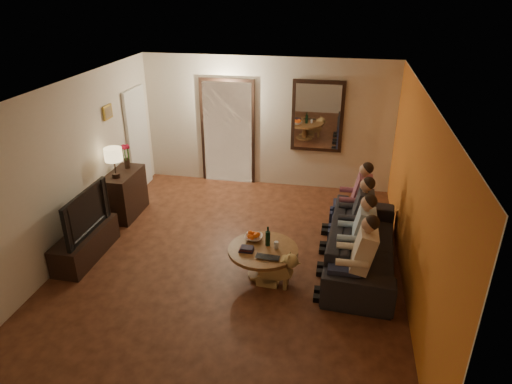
% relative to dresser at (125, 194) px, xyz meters
% --- Properties ---
extents(floor, '(5.00, 6.00, 0.01)m').
position_rel_dresser_xyz_m(floor, '(2.25, -1.11, -0.41)').
color(floor, '#401E11').
rests_on(floor, ground).
extents(ceiling, '(5.00, 6.00, 0.01)m').
position_rel_dresser_xyz_m(ceiling, '(2.25, -1.11, 2.19)').
color(ceiling, white).
rests_on(ceiling, back_wall).
extents(back_wall, '(5.00, 0.02, 2.60)m').
position_rel_dresser_xyz_m(back_wall, '(2.25, 1.89, 0.89)').
color(back_wall, beige).
rests_on(back_wall, floor).
extents(front_wall, '(5.00, 0.02, 2.60)m').
position_rel_dresser_xyz_m(front_wall, '(2.25, -4.11, 0.89)').
color(front_wall, beige).
rests_on(front_wall, floor).
extents(left_wall, '(0.02, 6.00, 2.60)m').
position_rel_dresser_xyz_m(left_wall, '(-0.25, -1.11, 0.89)').
color(left_wall, beige).
rests_on(left_wall, floor).
extents(right_wall, '(0.02, 6.00, 2.60)m').
position_rel_dresser_xyz_m(right_wall, '(4.75, -1.11, 0.89)').
color(right_wall, beige).
rests_on(right_wall, floor).
extents(orange_accent, '(0.01, 6.00, 2.60)m').
position_rel_dresser_xyz_m(orange_accent, '(4.74, -1.11, 0.89)').
color(orange_accent, orange).
rests_on(orange_accent, right_wall).
extents(kitchen_doorway, '(1.00, 0.06, 2.10)m').
position_rel_dresser_xyz_m(kitchen_doorway, '(1.45, 1.87, 0.64)').
color(kitchen_doorway, '#FFE0A5').
rests_on(kitchen_doorway, floor).
extents(door_trim, '(1.12, 0.04, 2.22)m').
position_rel_dresser_xyz_m(door_trim, '(1.45, 1.86, 0.64)').
color(door_trim, black).
rests_on(door_trim, floor).
extents(fridge_glimpse, '(0.45, 0.03, 1.70)m').
position_rel_dresser_xyz_m(fridge_glimpse, '(1.70, 1.87, 0.49)').
color(fridge_glimpse, silver).
rests_on(fridge_glimpse, floor).
extents(mirror_frame, '(1.00, 0.05, 1.40)m').
position_rel_dresser_xyz_m(mirror_frame, '(3.25, 1.85, 1.09)').
color(mirror_frame, black).
rests_on(mirror_frame, back_wall).
extents(mirror_glass, '(0.86, 0.02, 1.26)m').
position_rel_dresser_xyz_m(mirror_glass, '(3.25, 1.82, 1.09)').
color(mirror_glass, white).
rests_on(mirror_glass, back_wall).
extents(white_door, '(0.06, 0.85, 2.04)m').
position_rel_dresser_xyz_m(white_door, '(-0.21, 1.19, 0.61)').
color(white_door, white).
rests_on(white_door, floor).
extents(framed_art, '(0.03, 0.28, 0.24)m').
position_rel_dresser_xyz_m(framed_art, '(-0.22, 0.19, 1.44)').
color(framed_art, '#B28C33').
rests_on(framed_art, left_wall).
extents(art_canvas, '(0.01, 0.22, 0.18)m').
position_rel_dresser_xyz_m(art_canvas, '(-0.21, 0.19, 1.44)').
color(art_canvas, brown).
rests_on(art_canvas, left_wall).
extents(dresser, '(0.45, 0.93, 0.83)m').
position_rel_dresser_xyz_m(dresser, '(0.00, 0.00, 0.00)').
color(dresser, black).
rests_on(dresser, floor).
extents(table_lamp, '(0.30, 0.30, 0.54)m').
position_rel_dresser_xyz_m(table_lamp, '(0.00, -0.22, 0.68)').
color(table_lamp, beige).
rests_on(table_lamp, dresser).
extents(flower_vase, '(0.14, 0.14, 0.44)m').
position_rel_dresser_xyz_m(flower_vase, '(0.00, 0.22, 0.63)').
color(flower_vase, '#B51333').
rests_on(flower_vase, dresser).
extents(tv_stand, '(0.45, 1.31, 0.44)m').
position_rel_dresser_xyz_m(tv_stand, '(0.00, -1.42, -0.20)').
color(tv_stand, black).
rests_on(tv_stand, floor).
extents(tv, '(1.18, 0.15, 0.68)m').
position_rel_dresser_xyz_m(tv, '(0.00, -1.42, 0.36)').
color(tv, black).
rests_on(tv, tv_stand).
extents(sofa, '(2.47, 1.09, 0.70)m').
position_rel_dresser_xyz_m(sofa, '(4.15, -0.85, -0.06)').
color(sofa, black).
rests_on(sofa, floor).
extents(person_a, '(0.60, 0.40, 1.20)m').
position_rel_dresser_xyz_m(person_a, '(4.05, -1.75, 0.19)').
color(person_a, tan).
rests_on(person_a, sofa).
extents(person_b, '(0.60, 0.40, 1.20)m').
position_rel_dresser_xyz_m(person_b, '(4.05, -1.15, 0.19)').
color(person_b, tan).
rests_on(person_b, sofa).
extents(person_c, '(0.60, 0.40, 1.20)m').
position_rel_dresser_xyz_m(person_c, '(4.05, -0.55, 0.19)').
color(person_c, tan).
rests_on(person_c, sofa).
extents(person_d, '(0.60, 0.40, 1.20)m').
position_rel_dresser_xyz_m(person_d, '(4.05, 0.05, 0.19)').
color(person_d, tan).
rests_on(person_d, sofa).
extents(dog, '(0.57, 0.28, 0.56)m').
position_rel_dresser_xyz_m(dog, '(2.97, -1.60, -0.13)').
color(dog, '#9B8147').
rests_on(dog, floor).
extents(coffee_table, '(1.24, 1.24, 0.45)m').
position_rel_dresser_xyz_m(coffee_table, '(2.76, -1.39, -0.19)').
color(coffee_table, brown).
rests_on(coffee_table, floor).
extents(bowl, '(0.26, 0.26, 0.06)m').
position_rel_dresser_xyz_m(bowl, '(2.58, -1.17, 0.07)').
color(bowl, white).
rests_on(bowl, coffee_table).
extents(oranges, '(0.20, 0.20, 0.08)m').
position_rel_dresser_xyz_m(oranges, '(2.58, -1.17, 0.14)').
color(oranges, '#FF6215').
rests_on(oranges, bowl).
extents(wine_bottle, '(0.07, 0.07, 0.31)m').
position_rel_dresser_xyz_m(wine_bottle, '(2.81, -1.29, 0.19)').
color(wine_bottle, black).
rests_on(wine_bottle, coffee_table).
extents(wine_glass, '(0.06, 0.06, 0.10)m').
position_rel_dresser_xyz_m(wine_glass, '(2.94, -1.34, 0.09)').
color(wine_glass, silver).
rests_on(wine_glass, coffee_table).
extents(book_stack, '(0.20, 0.15, 0.07)m').
position_rel_dresser_xyz_m(book_stack, '(2.54, -1.49, 0.07)').
color(book_stack, black).
rests_on(book_stack, coffee_table).
extents(laptop, '(0.34, 0.23, 0.03)m').
position_rel_dresser_xyz_m(laptop, '(2.86, -1.67, 0.05)').
color(laptop, black).
rests_on(laptop, coffee_table).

